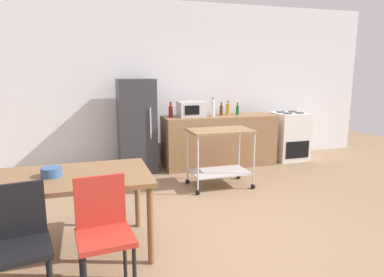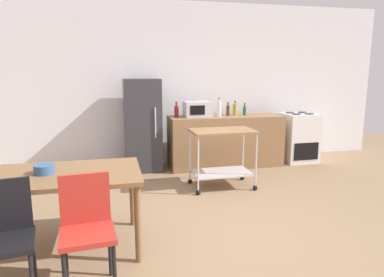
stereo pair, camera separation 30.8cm
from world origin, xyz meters
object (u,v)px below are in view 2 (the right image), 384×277
object	(u,v)px
stove_oven	(298,137)
kitchen_cart	(222,149)
chair_black	(4,233)
chair_red	(87,225)
microwave	(197,109)
bottle_vinegar	(245,110)
bottle_soy_sauce	(176,111)
dining_table	(58,182)
fruit_bowl	(44,169)
bottle_olive_oil	(219,109)
bottle_sparkling_water	(228,110)
bottle_wine	(235,109)
refrigerator	(143,125)

from	to	relation	value
stove_oven	kitchen_cart	distance (m)	2.19
chair_black	chair_red	xyz separation A→B (m)	(0.57, 0.01, 0.00)
microwave	bottle_vinegar	bearing A→B (deg)	0.67
chair_red	bottle_soy_sauce	world-z (taller)	bottle_soy_sauce
dining_table	chair_red	bearing A→B (deg)	-67.02
dining_table	fruit_bowl	distance (m)	0.16
bottle_soy_sauce	bottle_vinegar	world-z (taller)	bottle_soy_sauce
microwave	bottle_olive_oil	size ratio (longest dim) A/B	1.42
chair_black	bottle_sparkling_water	world-z (taller)	bottle_sparkling_water
chair_red	kitchen_cart	world-z (taller)	chair_red
bottle_wine	bottle_soy_sauce	bearing A→B (deg)	-177.92
stove_oven	bottle_soy_sauce	size ratio (longest dim) A/B	3.49
kitchen_cart	microwave	size ratio (longest dim) A/B	1.98
dining_table	bottle_wine	size ratio (longest dim) A/B	6.07
fruit_bowl	bottle_wine	bearing A→B (deg)	42.86
dining_table	refrigerator	size ratio (longest dim) A/B	0.97
microwave	bottle_olive_oil	bearing A→B (deg)	-14.80
bottle_soy_sauce	refrigerator	bearing A→B (deg)	175.26
bottle_sparkling_water	dining_table	bearing A→B (deg)	-134.60
bottle_vinegar	stove_oven	bearing A→B (deg)	-1.71
bottle_olive_oil	refrigerator	bearing A→B (deg)	173.26
bottle_soy_sauce	fruit_bowl	world-z (taller)	bottle_soy_sauce
bottle_sparkling_water	kitchen_cart	bearing A→B (deg)	-112.38
refrigerator	bottle_olive_oil	bearing A→B (deg)	-6.74
chair_black	stove_oven	size ratio (longest dim) A/B	0.97
stove_oven	refrigerator	distance (m)	2.92
bottle_olive_oil	bottle_wine	size ratio (longest dim) A/B	1.31
bottle_olive_oil	bottle_wine	xyz separation A→B (m)	(0.35, 0.15, -0.03)
chair_red	kitchen_cart	distance (m)	2.71
chair_black	bottle_olive_oil	size ratio (longest dim) A/B	2.74
bottle_soy_sauce	bottle_olive_oil	size ratio (longest dim) A/B	0.81
kitchen_cart	bottle_olive_oil	distance (m)	1.19
bottle_soy_sauce	bottle_wine	distance (m)	1.07
stove_oven	refrigerator	size ratio (longest dim) A/B	0.59
bottle_soy_sauce	bottle_sparkling_water	distance (m)	0.93
kitchen_cart	stove_oven	bearing A→B (deg)	31.19
refrigerator	bottle_sparkling_water	xyz separation A→B (m)	(1.51, -0.04, 0.22)
chair_black	bottle_sparkling_water	bearing A→B (deg)	39.56
chair_black	bottle_wine	bearing A→B (deg)	38.42
stove_oven	bottle_vinegar	size ratio (longest dim) A/B	4.25
chair_black	stove_oven	distance (m)	5.28
chair_black	refrigerator	world-z (taller)	refrigerator
microwave	refrigerator	bearing A→B (deg)	176.41
refrigerator	microwave	world-z (taller)	refrigerator
dining_table	fruit_bowl	world-z (taller)	fruit_bowl
bottle_olive_oil	bottle_vinegar	world-z (taller)	bottle_olive_oil
chair_black	bottle_wine	xyz separation A→B (m)	(2.95, 3.28, 0.49)
dining_table	bottle_soy_sauce	world-z (taller)	bottle_soy_sauce
chair_black	bottle_vinegar	bearing A→B (deg)	36.48
microwave	fruit_bowl	xyz separation A→B (m)	(-2.07, -2.53, -0.24)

